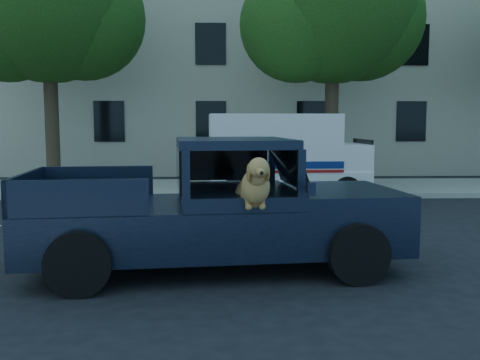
{
  "coord_description": "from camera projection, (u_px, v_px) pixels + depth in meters",
  "views": [
    {
      "loc": [
        1.48,
        -7.76,
        2.17
      ],
      "look_at": [
        1.71,
        -0.34,
        1.37
      ],
      "focal_mm": 40.0,
      "sensor_mm": 36.0,
      "label": 1
    }
  ],
  "objects": [
    {
      "name": "ground",
      "position": [
        124.0,
        270.0,
        7.9
      ],
      "size": [
        120.0,
        120.0,
        0.0
      ],
      "primitive_type": "plane",
      "color": "black",
      "rests_on": "ground"
    },
    {
      "name": "far_sidewalk",
      "position": [
        177.0,
        188.0,
        17.04
      ],
      "size": [
        60.0,
        4.0,
        0.15
      ],
      "primitive_type": "cube",
      "color": "gray",
      "rests_on": "ground"
    },
    {
      "name": "lane_stripes",
      "position": [
        248.0,
        225.0,
        11.34
      ],
      "size": [
        21.6,
        0.14,
        0.01
      ],
      "primitive_type": null,
      "color": "silver",
      "rests_on": "ground"
    },
    {
      "name": "street_tree_left",
      "position": [
        49.0,
        9.0,
        16.72
      ],
      "size": [
        6.0,
        5.2,
        8.6
      ],
      "color": "#332619",
      "rests_on": "ground"
    },
    {
      "name": "street_tree_mid",
      "position": [
        334.0,
        10.0,
        17.0
      ],
      "size": [
        6.0,
        5.2,
        8.6
      ],
      "color": "#332619",
      "rests_on": "ground"
    },
    {
      "name": "building_main",
      "position": [
        257.0,
        70.0,
        23.91
      ],
      "size": [
        26.0,
        6.0,
        9.0
      ],
      "primitive_type": "cube",
      "color": "#BCB39B",
      "rests_on": "ground"
    },
    {
      "name": "pickup_truck",
      "position": [
        210.0,
        225.0,
        7.9
      ],
      "size": [
        5.6,
        2.95,
        1.93
      ],
      "rotation": [
        0.0,
        0.0,
        0.11
      ],
      "color": "black",
      "rests_on": "ground"
    },
    {
      "name": "mail_truck",
      "position": [
        283.0,
        162.0,
        15.07
      ],
      "size": [
        4.46,
        2.41,
        2.39
      ],
      "rotation": [
        0.0,
        0.0,
        0.05
      ],
      "color": "silver",
      "rests_on": "ground"
    }
  ]
}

